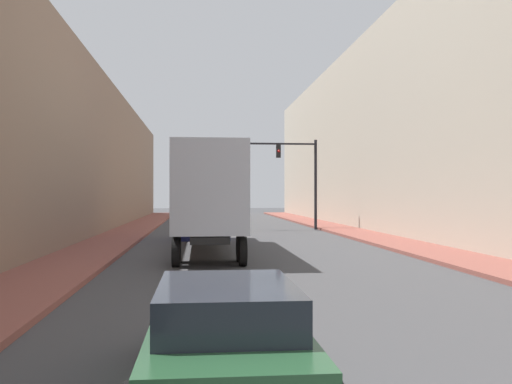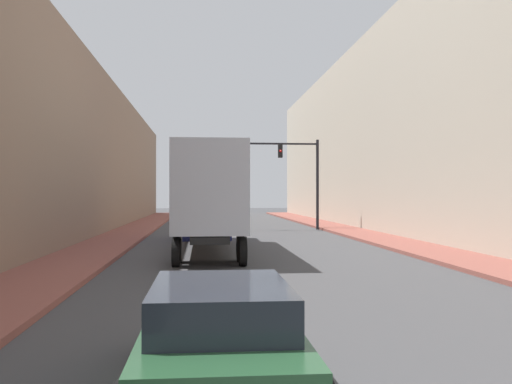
{
  "view_description": "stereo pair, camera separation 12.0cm",
  "coord_description": "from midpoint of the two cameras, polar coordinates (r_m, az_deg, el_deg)",
  "views": [
    {
      "loc": [
        -2.57,
        -2.23,
        2.43
      ],
      "look_at": [
        -0.67,
        16.85,
        2.51
      ],
      "focal_mm": 40.0,
      "sensor_mm": 36.0,
      "label": 1
    },
    {
      "loc": [
        -2.45,
        -2.25,
        2.43
      ],
      "look_at": [
        -0.67,
        16.85,
        2.51
      ],
      "focal_mm": 40.0,
      "sensor_mm": 36.0,
      "label": 2
    }
  ],
  "objects": [
    {
      "name": "building_right",
      "position": [
        35.32,
        17.48,
        6.53
      ],
      "size": [
        6.0,
        80.0,
        13.19
      ],
      "color": "#BCB29E",
      "rests_on": "ground"
    },
    {
      "name": "sedan_car",
      "position": [
        7.34,
        -3.5,
        -14.3
      ],
      "size": [
        2.11,
        4.44,
        1.35
      ],
      "color": "#234C2D",
      "rests_on": "ground"
    },
    {
      "name": "sidewalk_right",
      "position": [
        33.68,
        10.68,
        -4.26
      ],
      "size": [
        2.68,
        80.0,
        0.15
      ],
      "color": "brown",
      "rests_on": "ground"
    },
    {
      "name": "building_left",
      "position": [
        33.51,
        -20.93,
        4.05
      ],
      "size": [
        6.0,
        80.0,
        9.86
      ],
      "color": "#846B56",
      "rests_on": "ground"
    },
    {
      "name": "sidewalk_left",
      "position": [
        32.63,
        -13.55,
        -4.38
      ],
      "size": [
        2.68,
        80.0,
        0.15
      ],
      "color": "brown",
      "rests_on": "ground"
    },
    {
      "name": "semi_truck",
      "position": [
        24.92,
        -5.04,
        -0.33
      ],
      "size": [
        2.55,
        13.96,
        4.24
      ],
      "color": "#B2B7C1",
      "rests_on": "ground"
    },
    {
      "name": "traffic_signal_gantry",
      "position": [
        39.41,
        3.09,
        2.6
      ],
      "size": [
        7.92,
        0.35,
        6.23
      ],
      "color": "black",
      "rests_on": "ground"
    }
  ]
}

